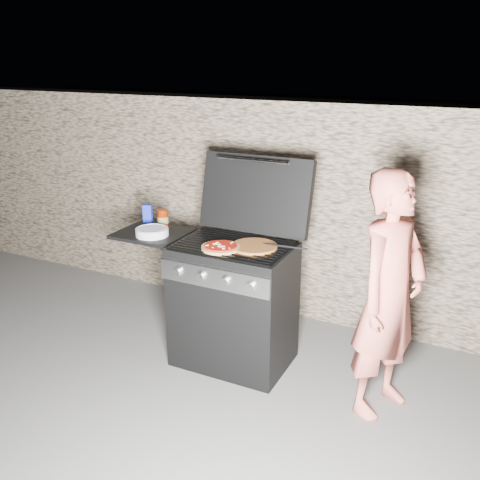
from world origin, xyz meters
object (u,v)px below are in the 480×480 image
at_px(gas_grill, 203,298).
at_px(sauce_jar, 163,218).
at_px(pizza_topped, 221,247).
at_px(person, 389,296).

relative_size(gas_grill, sauce_jar, 10.77).
height_order(pizza_topped, person, person).
xyz_separation_m(gas_grill, person, (1.33, -0.06, 0.32)).
bearing_deg(pizza_topped, sauce_jar, 156.41).
relative_size(gas_grill, person, 0.87).
height_order(sauce_jar, person, person).
distance_m(gas_grill, pizza_topped, 0.53).
relative_size(sauce_jar, person, 0.08).
height_order(gas_grill, sauce_jar, sauce_jar).
height_order(gas_grill, person, person).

